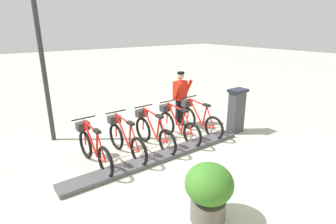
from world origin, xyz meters
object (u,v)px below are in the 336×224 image
bike_docked_1 (177,125)px  planter_bush (209,190)px  payment_kiosk (236,110)px  worker_near_rack (180,96)px  bike_docked_2 (153,131)px  bike_docked_4 (93,148)px  bike_docked_3 (125,139)px  lamp_post (38,33)px  bike_docked_0 (198,119)px

bike_docked_1 → planter_bush: (-2.73, 1.53, 0.11)m
payment_kiosk → worker_near_rack: worker_near_rack is taller
payment_kiosk → bike_docked_2: size_ratio=0.74×
bike_docked_2 → bike_docked_4: same height
bike_docked_3 → worker_near_rack: 2.57m
payment_kiosk → bike_docked_1: bearing=71.5°
worker_near_rack → bike_docked_3: bearing=110.2°
worker_near_rack → planter_bush: 4.32m
bike_docked_1 → bike_docked_2: bearing=90.0°
bike_docked_2 → lamp_post: size_ratio=0.40×
bike_docked_0 → bike_docked_4: (0.00, 3.12, 0.00)m
bike_docked_4 → bike_docked_0: bearing=-90.0°
bike_docked_2 → bike_docked_3: 0.78m
bike_docked_2 → worker_near_rack: (0.87, -1.59, 0.48)m
worker_near_rack → payment_kiosk: bearing=-148.1°
bike_docked_0 → lamp_post: size_ratio=0.40×
bike_docked_0 → bike_docked_4: size_ratio=1.00×
payment_kiosk → bike_docked_3: payment_kiosk is taller
bike_docked_0 → lamp_post: lamp_post is taller
bike_docked_0 → bike_docked_3: size_ratio=1.00×
bike_docked_1 → planter_bush: 3.14m
bike_docked_4 → worker_near_rack: 3.30m
bike_docked_1 → bike_docked_2: same height
bike_docked_1 → planter_bush: bike_docked_1 is taller
bike_docked_2 → bike_docked_3: size_ratio=1.00×
worker_near_rack → planter_bush: (-3.61, 2.35, -0.37)m
worker_near_rack → planter_bush: size_ratio=1.71×
bike_docked_0 → lamp_post: bearing=60.2°
bike_docked_0 → bike_docked_1: bearing=90.0°
bike_docked_3 → planter_bush: bearing=-179.5°
payment_kiosk → bike_docked_0: size_ratio=0.74×
bike_docked_2 → worker_near_rack: size_ratio=1.04×
bike_docked_2 → bike_docked_0: bearing=-90.0°
bike_docked_3 → planter_bush: size_ratio=1.77×
bike_docked_4 → bike_docked_2: bearing=-90.0°
bike_docked_2 → planter_bush: bike_docked_2 is taller
payment_kiosk → bike_docked_3: (0.57, 3.27, -0.24)m
bike_docked_2 → bike_docked_4: 1.56m
bike_docked_1 → worker_near_rack: (0.87, -0.81, 0.48)m
planter_bush → bike_docked_3: bearing=0.5°
lamp_post → worker_near_rack: bearing=-107.7°
bike_docked_0 → lamp_post: (2.00, 3.49, 2.37)m
bike_docked_2 → planter_bush: (-2.73, 0.75, 0.11)m
bike_docked_1 → bike_docked_3: bearing=90.0°
payment_kiosk → planter_bush: bearing=123.7°
worker_near_rack → planter_bush: worker_near_rack is taller
bike_docked_3 → planter_bush: 2.73m
lamp_post → planter_bush: size_ratio=4.46×
bike_docked_2 → lamp_post: lamp_post is taller
bike_docked_1 → bike_docked_4: size_ratio=1.00×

